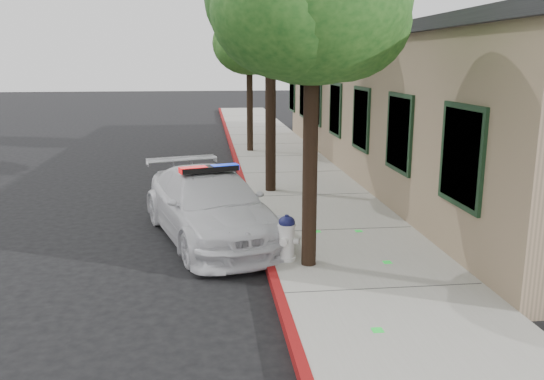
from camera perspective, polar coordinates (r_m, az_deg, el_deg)
The scene contains 9 objects.
ground at distance 8.34m, azimuth 0.33°, elevation -11.44°, with size 120.00×120.00×0.00m, color black.
sidewalk at distance 11.34m, azimuth 6.52°, elevation -4.38°, with size 3.20×60.00×0.15m, color gray.
red_curb at distance 11.10m, azimuth -1.27°, elevation -4.66°, with size 0.14×60.00×0.16m, color maroon.
clapboard_building at distance 18.25m, azimuth 18.18°, elevation 8.23°, with size 7.30×20.89×4.24m.
police_car at distance 11.06m, azimuth -6.33°, elevation -1.56°, with size 3.13×5.01×1.47m.
fire_hydrant at distance 9.47m, azimuth 1.50°, elevation -4.86°, with size 0.45×0.39×0.79m.
street_tree_near at distance 8.84m, azimuth 4.23°, elevation 17.98°, with size 3.15×2.98×5.46m.
street_tree_mid at distance 14.36m, azimuth -0.16°, elevation 18.46°, with size 3.24×3.35×6.18m.
street_tree_far at distance 20.95m, azimuth -2.22°, elevation 14.41°, with size 2.74×2.75×5.07m.
Camera 1 is at (-0.94, -7.53, 3.45)m, focal length 36.89 mm.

